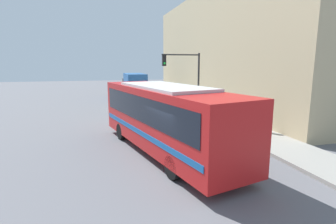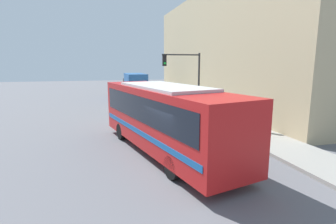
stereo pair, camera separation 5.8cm
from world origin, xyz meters
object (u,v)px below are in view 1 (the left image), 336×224
Objects in this scene: traffic_light_pole at (186,72)px; pedestrian_mid_block at (201,99)px; pedestrian_near_corner at (263,118)px; city_bus at (165,115)px; fire_hydrant at (241,127)px; parking_meter at (206,105)px; delivery_truck at (134,85)px.

pedestrian_mid_block is (2.09, 1.57, -2.57)m from traffic_light_pole.
traffic_light_pole reaches higher than pedestrian_near_corner.
city_bus reaches higher than fire_hydrant.
parking_meter is 0.76× the size of pedestrian_near_corner.
traffic_light_pole is 2.92× the size of pedestrian_near_corner.
delivery_truck reaches higher than pedestrian_near_corner.
parking_meter is (1.01, -2.06, -2.54)m from traffic_light_pole.
delivery_truck is 9.93× the size of fire_hydrant.
pedestrian_mid_block is (4.68, -10.11, -0.66)m from delivery_truck.
pedestrian_mid_block is at bearing 91.60° from pedestrian_near_corner.
pedestrian_near_corner is 1.02× the size of pedestrian_mid_block.
city_bus reaches higher than parking_meter.
city_bus is 2.12× the size of traffic_light_pole.
delivery_truck is 19.19m from fire_hydrant.
delivery_truck is 5.38× the size of parking_meter.
fire_hydrant is at bearing -81.91° from traffic_light_pole.
fire_hydrant is (5.19, 1.75, -1.35)m from city_bus.
fire_hydrant is at bearing 5.85° from city_bus.
fire_hydrant is 5.10m from parking_meter.
city_bus reaches higher than pedestrian_near_corner.
delivery_truck is at bearing 100.84° from fire_hydrant.
pedestrian_mid_block is at bearing 46.28° from city_bus.
pedestrian_mid_block is at bearing -65.17° from delivery_truck.
delivery_truck is 11.16m from pedestrian_mid_block.
city_bus is 12.22m from pedestrian_mid_block.
pedestrian_mid_block is at bearing 82.94° from fire_hydrant.
fire_hydrant is at bearing 170.89° from pedestrian_near_corner.
city_bus is 1.52× the size of delivery_truck.
city_bus is at bearing -166.72° from pedestrian_near_corner.
pedestrian_mid_block is at bearing 73.46° from parking_meter.
pedestrian_near_corner reaches higher than pedestrian_mid_block.
delivery_truck is at bearing 114.83° from pedestrian_mid_block.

